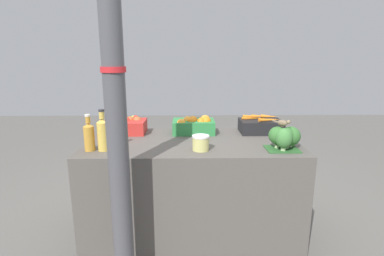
{
  "coord_description": "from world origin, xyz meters",
  "views": [
    {
      "loc": [
        -0.03,
        -2.2,
        1.39
      ],
      "look_at": [
        0.0,
        0.0,
        0.87
      ],
      "focal_mm": 28.0,
      "sensor_mm": 36.0,
      "label": 1
    }
  ],
  "objects_px": {
    "apple_crate": "(125,125)",
    "sparrow_bird": "(283,123)",
    "carrot_crate": "(261,126)",
    "pickle_jar": "(201,143)",
    "juice_bottle_golden": "(103,134)",
    "orange_crate": "(194,125)",
    "support_pole": "(115,92)",
    "broccoli_pile": "(285,137)",
    "juice_bottle_amber": "(89,136)"
  },
  "relations": [
    {
      "from": "carrot_crate",
      "to": "juice_bottle_amber",
      "type": "relative_size",
      "value": 1.37
    },
    {
      "from": "apple_crate",
      "to": "orange_crate",
      "type": "relative_size",
      "value": 1.0
    },
    {
      "from": "apple_crate",
      "to": "juice_bottle_amber",
      "type": "xyz_separation_m",
      "value": [
        -0.14,
        -0.48,
        0.04
      ]
    },
    {
      "from": "sparrow_bird",
      "to": "broccoli_pile",
      "type": "bearing_deg",
      "value": 60.52
    },
    {
      "from": "carrot_crate",
      "to": "juice_bottle_amber",
      "type": "height_order",
      "value": "juice_bottle_amber"
    },
    {
      "from": "carrot_crate",
      "to": "broccoli_pile",
      "type": "distance_m",
      "value": 0.48
    },
    {
      "from": "carrot_crate",
      "to": "juice_bottle_golden",
      "type": "relative_size",
      "value": 1.21
    },
    {
      "from": "carrot_crate",
      "to": "juice_bottle_golden",
      "type": "distance_m",
      "value": 1.28
    },
    {
      "from": "support_pole",
      "to": "apple_crate",
      "type": "relative_size",
      "value": 6.99
    },
    {
      "from": "orange_crate",
      "to": "carrot_crate",
      "type": "bearing_deg",
      "value": 0.3
    },
    {
      "from": "orange_crate",
      "to": "juice_bottle_amber",
      "type": "relative_size",
      "value": 1.37
    },
    {
      "from": "broccoli_pile",
      "to": "juice_bottle_golden",
      "type": "height_order",
      "value": "juice_bottle_golden"
    },
    {
      "from": "orange_crate",
      "to": "sparrow_bird",
      "type": "xyz_separation_m",
      "value": [
        0.59,
        -0.48,
        0.12
      ]
    },
    {
      "from": "carrot_crate",
      "to": "sparrow_bird",
      "type": "relative_size",
      "value": 3.22
    },
    {
      "from": "apple_crate",
      "to": "broccoli_pile",
      "type": "bearing_deg",
      "value": -21.66
    },
    {
      "from": "juice_bottle_golden",
      "to": "sparrow_bird",
      "type": "distance_m",
      "value": 1.22
    },
    {
      "from": "carrot_crate",
      "to": "sparrow_bird",
      "type": "xyz_separation_m",
      "value": [
        0.03,
        -0.48,
        0.13
      ]
    },
    {
      "from": "support_pole",
      "to": "sparrow_bird",
      "type": "height_order",
      "value": "support_pole"
    },
    {
      "from": "juice_bottle_amber",
      "to": "pickle_jar",
      "type": "distance_m",
      "value": 0.76
    },
    {
      "from": "apple_crate",
      "to": "sparrow_bird",
      "type": "distance_m",
      "value": 1.27
    },
    {
      "from": "pickle_jar",
      "to": "sparrow_bird",
      "type": "xyz_separation_m",
      "value": [
        0.56,
        0.0,
        0.14
      ]
    },
    {
      "from": "support_pole",
      "to": "pickle_jar",
      "type": "bearing_deg",
      "value": 37.66
    },
    {
      "from": "apple_crate",
      "to": "pickle_jar",
      "type": "distance_m",
      "value": 0.78
    },
    {
      "from": "pickle_jar",
      "to": "carrot_crate",
      "type": "bearing_deg",
      "value": 42.7
    },
    {
      "from": "orange_crate",
      "to": "juice_bottle_amber",
      "type": "height_order",
      "value": "juice_bottle_amber"
    },
    {
      "from": "sparrow_bird",
      "to": "orange_crate",
      "type": "bearing_deg",
      "value": -176.19
    },
    {
      "from": "support_pole",
      "to": "sparrow_bird",
      "type": "bearing_deg",
      "value": 19.83
    },
    {
      "from": "juice_bottle_amber",
      "to": "sparrow_bird",
      "type": "distance_m",
      "value": 1.32
    },
    {
      "from": "carrot_crate",
      "to": "pickle_jar",
      "type": "relative_size",
      "value": 2.91
    },
    {
      "from": "apple_crate",
      "to": "juice_bottle_amber",
      "type": "height_order",
      "value": "juice_bottle_amber"
    },
    {
      "from": "juice_bottle_amber",
      "to": "pickle_jar",
      "type": "relative_size",
      "value": 2.12
    },
    {
      "from": "carrot_crate",
      "to": "pickle_jar",
      "type": "distance_m",
      "value": 0.72
    },
    {
      "from": "apple_crate",
      "to": "broccoli_pile",
      "type": "xyz_separation_m",
      "value": [
        1.19,
        -0.47,
        0.02
      ]
    },
    {
      "from": "carrot_crate",
      "to": "juice_bottle_golden",
      "type": "height_order",
      "value": "juice_bottle_golden"
    },
    {
      "from": "carrot_crate",
      "to": "sparrow_bird",
      "type": "height_order",
      "value": "sparrow_bird"
    },
    {
      "from": "sparrow_bird",
      "to": "support_pole",
      "type": "bearing_deg",
      "value": -117.25
    },
    {
      "from": "orange_crate",
      "to": "pickle_jar",
      "type": "relative_size",
      "value": 2.91
    },
    {
      "from": "carrot_crate",
      "to": "apple_crate",
      "type": "bearing_deg",
      "value": 179.95
    },
    {
      "from": "pickle_jar",
      "to": "sparrow_bird",
      "type": "distance_m",
      "value": 0.57
    },
    {
      "from": "broccoli_pile",
      "to": "sparrow_bird",
      "type": "distance_m",
      "value": 0.11
    },
    {
      "from": "support_pole",
      "to": "orange_crate",
      "type": "height_order",
      "value": "support_pole"
    },
    {
      "from": "broccoli_pile",
      "to": "apple_crate",
      "type": "bearing_deg",
      "value": 158.34
    },
    {
      "from": "apple_crate",
      "to": "orange_crate",
      "type": "height_order",
      "value": "orange_crate"
    },
    {
      "from": "orange_crate",
      "to": "carrot_crate",
      "type": "xyz_separation_m",
      "value": [
        0.56,
        0.0,
        -0.01
      ]
    },
    {
      "from": "apple_crate",
      "to": "pickle_jar",
      "type": "bearing_deg",
      "value": -38.4
    },
    {
      "from": "juice_bottle_amber",
      "to": "juice_bottle_golden",
      "type": "distance_m",
      "value": 0.1
    },
    {
      "from": "apple_crate",
      "to": "juice_bottle_golden",
      "type": "height_order",
      "value": "juice_bottle_golden"
    },
    {
      "from": "pickle_jar",
      "to": "sparrow_bird",
      "type": "relative_size",
      "value": 1.1
    },
    {
      "from": "apple_crate",
      "to": "sparrow_bird",
      "type": "xyz_separation_m",
      "value": [
        1.17,
        -0.48,
        0.12
      ]
    },
    {
      "from": "juice_bottle_amber",
      "to": "sparrow_bird",
      "type": "relative_size",
      "value": 2.34
    }
  ]
}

